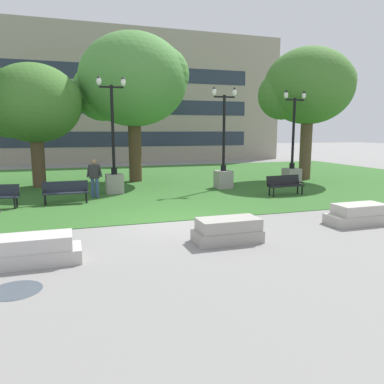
# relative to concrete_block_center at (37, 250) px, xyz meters

# --- Properties ---
(ground_plane) EXTENTS (140.00, 140.00, 0.00)m
(ground_plane) POSITION_rel_concrete_block_center_xyz_m (3.92, 2.80, -0.31)
(ground_plane) COLOR gray
(grass_lawn) EXTENTS (40.00, 20.00, 0.02)m
(grass_lawn) POSITION_rel_concrete_block_center_xyz_m (3.92, 12.80, -0.30)
(grass_lawn) COLOR #336628
(grass_lawn) RESTS_ON ground
(concrete_block_center) EXTENTS (1.85, 0.90, 0.64)m
(concrete_block_center) POSITION_rel_concrete_block_center_xyz_m (0.00, 0.00, 0.00)
(concrete_block_center) COLOR #BCB7B2
(concrete_block_center) RESTS_ON ground
(concrete_block_left) EXTENTS (1.80, 0.90, 0.64)m
(concrete_block_left) POSITION_rel_concrete_block_center_xyz_m (4.75, 0.18, 0.00)
(concrete_block_left) COLOR #9E9991
(concrete_block_left) RESTS_ON ground
(concrete_block_right) EXTENTS (1.90, 0.90, 0.64)m
(concrete_block_right) POSITION_rel_concrete_block_center_xyz_m (9.50, 0.71, 0.00)
(concrete_block_right) COLOR #B2ADA3
(concrete_block_right) RESTS_ON ground
(puddle) EXTENTS (0.97, 0.97, 0.01)m
(puddle) POSITION_rel_concrete_block_center_xyz_m (-0.29, -1.49, -0.30)
(puddle) COLOR #47515B
(puddle) RESTS_ON ground
(park_bench_near_right) EXTENTS (1.80, 0.54, 0.90)m
(park_bench_near_right) POSITION_rel_concrete_block_center_xyz_m (0.56, 7.14, 0.23)
(park_bench_near_right) COLOR #1E232D
(park_bench_near_right) RESTS_ON grass_lawn
(park_bench_far_left) EXTENTS (1.84, 0.70, 0.90)m
(park_bench_far_left) POSITION_rel_concrete_block_center_xyz_m (10.20, 6.14, 0.23)
(park_bench_far_left) COLOR black
(park_bench_far_left) RESTS_ON grass_lawn
(lamp_post_left) EXTENTS (1.32, 0.80, 5.42)m
(lamp_post_left) POSITION_rel_concrete_block_center_xyz_m (2.77, 9.14, 0.80)
(lamp_post_left) COLOR gray
(lamp_post_left) RESTS_ON grass_lawn
(lamp_post_center) EXTENTS (1.32, 0.80, 5.12)m
(lamp_post_center) POSITION_rel_concrete_block_center_xyz_m (8.32, 8.99, 0.75)
(lamp_post_center) COLOR gray
(lamp_post_center) RESTS_ON grass_lawn
(lamp_post_right) EXTENTS (1.32, 0.80, 5.08)m
(lamp_post_right) POSITION_rel_concrete_block_center_xyz_m (12.39, 8.98, 0.74)
(lamp_post_right) COLOR gray
(lamp_post_right) RESTS_ON grass_lawn
(tree_far_left) EXTENTS (4.95, 4.71, 6.34)m
(tree_far_left) POSITION_rel_concrete_block_center_xyz_m (-0.86, 12.41, 3.98)
(tree_far_left) COLOR brown
(tree_far_left) RESTS_ON grass_lawn
(tree_near_right) EXTENTS (6.44, 6.14, 8.41)m
(tree_near_right) POSITION_rel_concrete_block_center_xyz_m (4.37, 13.16, 5.42)
(tree_near_right) COLOR #4C3823
(tree_near_right) RESTS_ON grass_lawn
(tree_far_right) EXTENTS (5.55, 5.28, 7.83)m
(tree_far_right) POSITION_rel_concrete_block_center_xyz_m (14.49, 10.93, 5.21)
(tree_far_right) COLOR brown
(tree_far_right) RESTS_ON grass_lawn
(person_bystander_near_lawn) EXTENTS (0.72, 0.36, 1.71)m
(person_bystander_near_lawn) POSITION_rel_concrete_block_center_xyz_m (1.79, 8.17, 0.68)
(person_bystander_near_lawn) COLOR #384C7A
(person_bystander_near_lawn) RESTS_ON grass_lawn
(building_facade_distant) EXTENTS (31.27, 1.03, 12.40)m
(building_facade_distant) POSITION_rel_concrete_block_center_xyz_m (6.34, 27.29, 5.89)
(building_facade_distant) COLOR gray
(building_facade_distant) RESTS_ON ground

